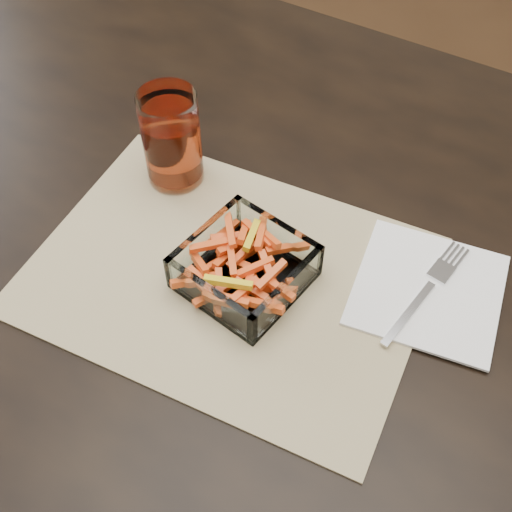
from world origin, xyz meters
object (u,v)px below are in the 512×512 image
object	(u,v)px
glass_bowl	(245,269)
tumbler	(172,141)
fork	(428,289)
dining_table	(296,271)

from	to	relation	value
glass_bowl	tumbler	distance (m)	0.20
fork	glass_bowl	bearing A→B (deg)	-145.75
glass_bowl	fork	world-z (taller)	glass_bowl
tumbler	fork	xyz separation A→B (m)	(0.36, -0.01, -0.05)
glass_bowl	tumbler	world-z (taller)	tumbler
dining_table	glass_bowl	distance (m)	0.15
dining_table	tumbler	size ratio (longest dim) A/B	12.34
dining_table	fork	distance (m)	0.20
tumbler	fork	world-z (taller)	tumbler
glass_bowl	dining_table	bearing A→B (deg)	80.96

